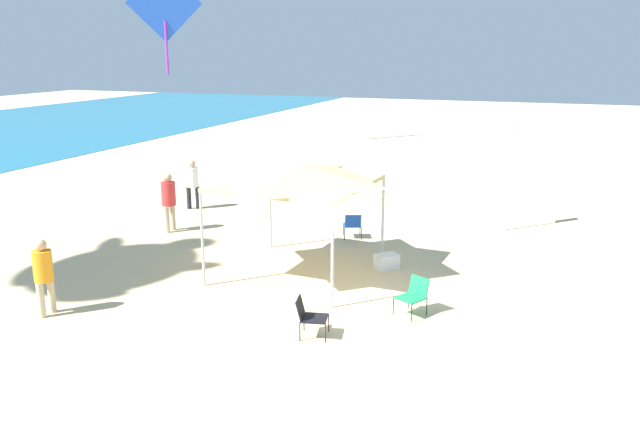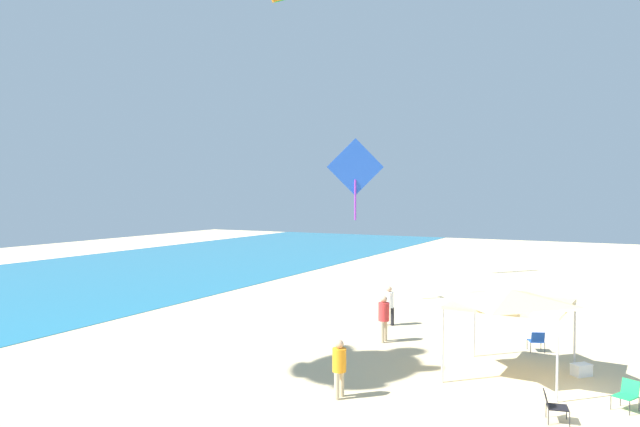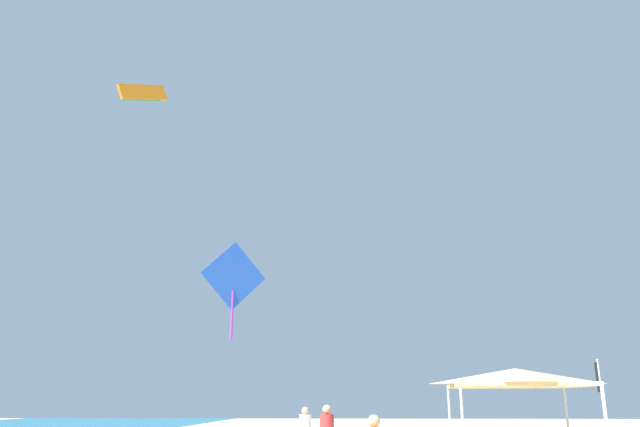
{
  "view_description": "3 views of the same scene",
  "coord_description": "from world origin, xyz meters",
  "px_view_note": "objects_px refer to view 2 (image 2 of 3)",
  "views": [
    {
      "loc": [
        -13.42,
        -4.06,
        5.75
      ],
      "look_at": [
        1.32,
        1.45,
        1.71
      ],
      "focal_mm": 36.47,
      "sensor_mm": 36.0,
      "label": 1
    },
    {
      "loc": [
        -18.4,
        -1.14,
        6.07
      ],
      "look_at": [
        -0.88,
        8.02,
        5.39
      ],
      "focal_mm": 32.72,
      "sensor_mm": 36.0,
      "label": 2
    },
    {
      "loc": [
        -16.42,
        6.76,
        2.01
      ],
      "look_at": [
        -0.88,
        7.49,
        6.8
      ],
      "focal_mm": 34.22,
      "sensor_mm": 36.0,
      "label": 3
    }
  ],
  "objects_px": {
    "person_watching_sky": "(339,364)",
    "kite_diamond_blue": "(355,170)",
    "canopy_tent": "(511,298)",
    "folding_chair_left_of_tent": "(537,340)",
    "folding_chair_near_cooler": "(627,393)",
    "cooler_box": "(581,370)",
    "folding_chair_facing_ocean": "(553,404)",
    "person_by_tent": "(384,315)",
    "person_beachcomber": "(389,302)"
  },
  "relations": [
    {
      "from": "cooler_box",
      "to": "person_by_tent",
      "type": "bearing_deg",
      "value": 81.53
    },
    {
      "from": "folding_chair_left_of_tent",
      "to": "kite_diamond_blue",
      "type": "xyz_separation_m",
      "value": [
        5.99,
        10.28,
        6.88
      ]
    },
    {
      "from": "person_beachcomber",
      "to": "kite_diamond_blue",
      "type": "relative_size",
      "value": 0.4
    },
    {
      "from": "person_beachcomber",
      "to": "kite_diamond_blue",
      "type": "bearing_deg",
      "value": -69.0
    },
    {
      "from": "folding_chair_near_cooler",
      "to": "kite_diamond_blue",
      "type": "relative_size",
      "value": 0.18
    },
    {
      "from": "canopy_tent",
      "to": "folding_chair_facing_ocean",
      "type": "bearing_deg",
      "value": -154.1
    },
    {
      "from": "kite_diamond_blue",
      "to": "folding_chair_left_of_tent",
      "type": "bearing_deg",
      "value": 120.92
    },
    {
      "from": "cooler_box",
      "to": "person_watching_sky",
      "type": "relative_size",
      "value": 0.42
    },
    {
      "from": "folding_chair_near_cooler",
      "to": "person_beachcomber",
      "type": "xyz_separation_m",
      "value": [
        6.72,
        9.67,
        0.59
      ]
    },
    {
      "from": "person_beachcomber",
      "to": "cooler_box",
      "type": "bearing_deg",
      "value": 135.43
    },
    {
      "from": "cooler_box",
      "to": "person_by_tent",
      "type": "height_order",
      "value": "person_by_tent"
    },
    {
      "from": "cooler_box",
      "to": "folding_chair_left_of_tent",
      "type": "bearing_deg",
      "value": 35.83
    },
    {
      "from": "cooler_box",
      "to": "person_by_tent",
      "type": "distance_m",
      "value": 7.59
    },
    {
      "from": "folding_chair_near_cooler",
      "to": "kite_diamond_blue",
      "type": "xyz_separation_m",
      "value": [
        11.08,
        13.33,
        6.88
      ]
    },
    {
      "from": "folding_chair_left_of_tent",
      "to": "cooler_box",
      "type": "distance_m",
      "value": 2.93
    },
    {
      "from": "folding_chair_facing_ocean",
      "to": "person_by_tent",
      "type": "relative_size",
      "value": 0.43
    },
    {
      "from": "kite_diamond_blue",
      "to": "canopy_tent",
      "type": "bearing_deg",
      "value": 107.23
    },
    {
      "from": "cooler_box",
      "to": "person_watching_sky",
      "type": "distance_m",
      "value": 8.43
    },
    {
      "from": "folding_chair_left_of_tent",
      "to": "person_by_tent",
      "type": "height_order",
      "value": "person_by_tent"
    },
    {
      "from": "person_watching_sky",
      "to": "person_beachcomber",
      "type": "height_order",
      "value": "person_beachcomber"
    },
    {
      "from": "folding_chair_near_cooler",
      "to": "person_watching_sky",
      "type": "distance_m",
      "value": 8.12
    },
    {
      "from": "person_watching_sky",
      "to": "kite_diamond_blue",
      "type": "bearing_deg",
      "value": 23.77
    },
    {
      "from": "canopy_tent",
      "to": "folding_chair_near_cooler",
      "type": "xyz_separation_m",
      "value": [
        -1.54,
        -3.42,
        -2.14
      ]
    },
    {
      "from": "person_watching_sky",
      "to": "kite_diamond_blue",
      "type": "distance_m",
      "value": 16.39
    },
    {
      "from": "kite_diamond_blue",
      "to": "person_watching_sky",
      "type": "bearing_deg",
      "value": 83.53
    },
    {
      "from": "folding_chair_facing_ocean",
      "to": "person_by_tent",
      "type": "bearing_deg",
      "value": 38.19
    },
    {
      "from": "folding_chair_facing_ocean",
      "to": "person_beachcomber",
      "type": "bearing_deg",
      "value": 29.93
    },
    {
      "from": "folding_chair_near_cooler",
      "to": "person_watching_sky",
      "type": "xyz_separation_m",
      "value": [
        -2.89,
        7.57,
        0.55
      ]
    },
    {
      "from": "canopy_tent",
      "to": "folding_chair_left_of_tent",
      "type": "distance_m",
      "value": 4.16
    },
    {
      "from": "person_by_tent",
      "to": "person_beachcomber",
      "type": "bearing_deg",
      "value": 16.7
    },
    {
      "from": "person_by_tent",
      "to": "kite_diamond_blue",
      "type": "distance_m",
      "value": 10.58
    },
    {
      "from": "person_by_tent",
      "to": "cooler_box",
      "type": "bearing_deg",
      "value": -98.77
    },
    {
      "from": "folding_chair_left_of_tent",
      "to": "person_by_tent",
      "type": "bearing_deg",
      "value": -9.52
    },
    {
      "from": "canopy_tent",
      "to": "cooler_box",
      "type": "height_order",
      "value": "canopy_tent"
    },
    {
      "from": "kite_diamond_blue",
      "to": "person_by_tent",
      "type": "bearing_deg",
      "value": 93.19
    },
    {
      "from": "folding_chair_left_of_tent",
      "to": "cooler_box",
      "type": "bearing_deg",
      "value": 104.03
    },
    {
      "from": "folding_chair_near_cooler",
      "to": "person_beachcomber",
      "type": "height_order",
      "value": "person_beachcomber"
    },
    {
      "from": "person_beachcomber",
      "to": "kite_diamond_blue",
      "type": "height_order",
      "value": "kite_diamond_blue"
    },
    {
      "from": "canopy_tent",
      "to": "folding_chair_left_of_tent",
      "type": "xyz_separation_m",
      "value": [
        3.55,
        -0.38,
        -2.14
      ]
    },
    {
      "from": "folding_chair_near_cooler",
      "to": "folding_chair_left_of_tent",
      "type": "bearing_deg",
      "value": 147.7
    },
    {
      "from": "person_watching_sky",
      "to": "person_by_tent",
      "type": "bearing_deg",
      "value": 11.68
    },
    {
      "from": "canopy_tent",
      "to": "folding_chair_near_cooler",
      "type": "bearing_deg",
      "value": -114.3
    },
    {
      "from": "folding_chair_near_cooler",
      "to": "cooler_box",
      "type": "relative_size",
      "value": 1.12
    },
    {
      "from": "cooler_box",
      "to": "kite_diamond_blue",
      "type": "height_order",
      "value": "kite_diamond_blue"
    },
    {
      "from": "person_beachcomber",
      "to": "folding_chair_left_of_tent",
      "type": "bearing_deg",
      "value": 147.2
    },
    {
      "from": "folding_chair_near_cooler",
      "to": "person_watching_sky",
      "type": "relative_size",
      "value": 0.47
    },
    {
      "from": "kite_diamond_blue",
      "to": "folding_chair_near_cooler",
      "type": "bearing_deg",
      "value": 111.39
    },
    {
      "from": "person_watching_sky",
      "to": "canopy_tent",
      "type": "bearing_deg",
      "value": -41.71
    },
    {
      "from": "canopy_tent",
      "to": "person_by_tent",
      "type": "relative_size",
      "value": 1.99
    },
    {
      "from": "cooler_box",
      "to": "kite_diamond_blue",
      "type": "distance_m",
      "value": 16.27
    }
  ]
}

